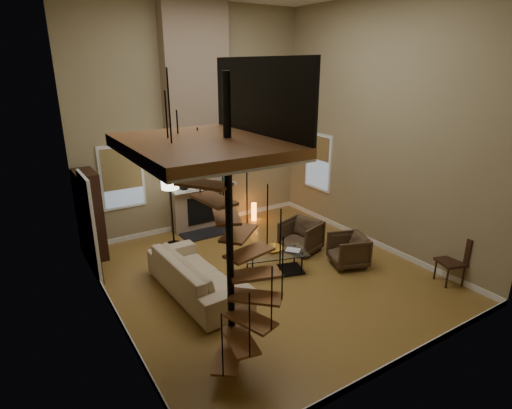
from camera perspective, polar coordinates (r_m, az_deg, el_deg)
ground at (r=8.56m, az=1.45°, el=-9.67°), size 6.00×6.50×0.01m
back_wall at (r=10.46m, az=-8.51°, el=11.36°), size 6.00×0.02×5.50m
front_wall at (r=5.32m, az=21.46°, el=2.94°), size 6.00×0.02×5.50m
left_wall at (r=6.50m, az=-21.08°, el=5.72°), size 0.02×6.50×5.50m
right_wall at (r=9.61m, az=16.91°, el=10.10°), size 0.02×6.50×5.50m
baseboard_back at (r=11.13m, az=-7.82°, el=-2.51°), size 6.00×0.02×0.12m
baseboard_front at (r=6.54m, az=18.40°, el=-20.28°), size 6.00×0.02×0.12m
baseboard_left at (r=7.53m, az=-18.54°, el=-14.56°), size 0.02×6.50×0.12m
baseboard_right at (r=10.33m, az=15.46°, el=-4.78°), size 0.02×6.50×0.12m
chimney_breast at (r=10.29m, az=-8.07°, el=11.25°), size 1.60×0.38×5.50m
hearth at (r=10.58m, az=-6.29°, el=-3.84°), size 1.50×0.60×0.04m
firebox at (r=10.63m, az=-7.08°, el=-0.69°), size 0.95×0.02×0.72m
mantel at (r=10.38m, az=-7.02°, el=2.31°), size 1.70×0.18×0.06m
mirror_frame at (r=10.23m, az=-7.35°, el=6.69°), size 0.94×0.10×0.94m
mirror_disc at (r=10.24m, az=-7.37°, el=6.69°), size 0.80×0.01×0.80m
vase_left at (r=10.16m, az=-9.95°, el=2.71°), size 0.24×0.24×0.25m
vase_right at (r=10.63m, az=-4.22°, el=3.56°), size 0.20×0.20×0.21m
window_back at (r=10.05m, az=-18.07°, el=3.75°), size 1.02×0.06×1.52m
window_right at (r=11.19m, az=8.60°, el=5.99°), size 0.06×1.02×1.52m
entry_door at (r=8.69m, az=-21.96°, el=-3.02°), size 0.10×1.05×2.16m
loft at (r=5.01m, az=-6.49°, el=8.92°), size 1.70×2.20×1.09m
spiral_stair at (r=5.57m, az=-3.54°, el=-5.66°), size 1.47×1.47×4.06m
hutch at (r=9.68m, az=-21.99°, el=-1.45°), size 0.42×0.89×1.99m
sofa at (r=7.82m, az=-8.33°, el=-9.51°), size 1.10×2.54×0.73m
armchair_near at (r=9.55m, az=6.50°, el=-4.26°), size 1.02×1.01×0.74m
armchair_far at (r=9.00m, az=13.06°, el=-6.15°), size 0.94×0.93×0.67m
coffee_table at (r=8.51m, az=2.56°, el=-7.68°), size 1.44×1.01×0.48m
bowl at (r=8.45m, az=2.38°, el=-6.26°), size 0.41×0.41×0.10m
book at (r=8.51m, az=5.10°, el=-6.41°), size 0.36×0.37×0.03m
floor_lamp at (r=9.59m, az=-11.81°, el=2.29°), size 0.40×0.40×1.71m
accent_lamp at (r=11.28m, az=-0.29°, el=-0.99°), size 0.14×0.14×0.49m
side_chair at (r=8.93m, az=25.92°, el=-6.66°), size 0.58×0.58×0.98m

